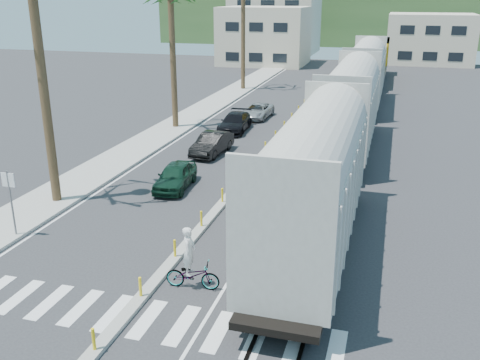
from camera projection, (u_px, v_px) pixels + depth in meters
name	position (u px, v px, depth m)	size (l,w,h in m)	color
ground	(154.00, 285.00, 19.09)	(140.00, 140.00, 0.00)	#28282B
sidewalk	(188.00, 119.00, 43.95)	(3.00, 90.00, 0.15)	gray
rails	(357.00, 122.00, 43.15)	(1.56, 100.00, 0.06)	black
median	(275.00, 141.00, 37.15)	(0.45, 60.00, 0.85)	gray
crosswalk	(127.00, 316.00, 17.27)	(14.00, 2.20, 0.01)	silver
lane_markings	(262.00, 124.00, 42.31)	(9.42, 90.00, 0.01)	silver
freight_train	(357.00, 93.00, 39.33)	(3.00, 60.94, 5.85)	#A5A297
street_sign	(10.00, 194.00, 22.16)	(0.60, 0.08, 3.00)	slate
buildings	(307.00, 30.00, 84.27)	(38.00, 27.00, 10.00)	beige
hillside	(362.00, 13.00, 107.74)	(80.00, 20.00, 12.00)	#385628
car_lead	(175.00, 176.00, 28.35)	(1.92, 4.07, 1.35)	black
car_second	(212.00, 144.00, 34.34)	(1.79, 4.31, 1.39)	black
car_third	(235.00, 122.00, 40.05)	(2.13, 4.75, 1.35)	black
car_rear	(257.00, 111.00, 44.29)	(2.19, 4.40, 1.20)	#A0A3A5
cyclist	(192.00, 269.00, 18.68)	(1.05, 2.06, 2.32)	#9EA0A5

